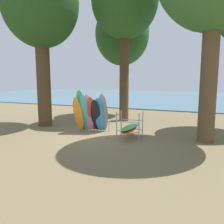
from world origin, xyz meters
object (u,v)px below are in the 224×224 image
(tree_foreground_left, at_px, (40,6))
(board_storage_rack, at_px, (130,128))
(tree_far_right_back, at_px, (122,35))
(leaning_board_pile, at_px, (90,114))
(tree_mid_behind, at_px, (125,1))

(tree_foreground_left, xyz_separation_m, board_storage_rack, (5.65, -0.71, -6.45))
(tree_far_right_back, relative_size, leaning_board_pile, 3.81)
(tree_mid_behind, distance_m, leaning_board_pile, 7.80)
(tree_foreground_left, distance_m, board_storage_rack, 8.60)
(tree_foreground_left, relative_size, leaning_board_pile, 4.25)
(tree_foreground_left, relative_size, tree_mid_behind, 0.93)
(tree_foreground_left, relative_size, tree_far_right_back, 1.11)
(tree_foreground_left, distance_m, leaning_board_pile, 6.82)
(tree_foreground_left, xyz_separation_m, leaning_board_pile, (3.35, -0.42, -5.93))
(leaning_board_pile, bearing_deg, tree_foreground_left, 172.91)
(board_storage_rack, bearing_deg, tree_mid_behind, 113.69)
(tree_far_right_back, height_order, leaning_board_pile, tree_far_right_back)
(tree_foreground_left, height_order, tree_mid_behind, tree_mid_behind)
(tree_far_right_back, distance_m, board_storage_rack, 9.20)
(tree_foreground_left, distance_m, tree_far_right_back, 6.53)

